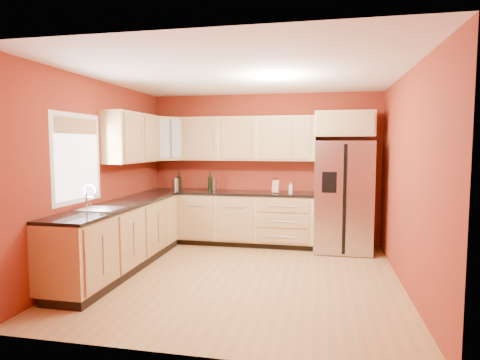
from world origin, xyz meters
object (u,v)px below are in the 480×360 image
Objects in this scene: canister_left at (176,184)px; knife_block at (276,187)px; refrigerator at (343,196)px; soap_dispenser at (291,188)px; wine_bottle_a at (210,181)px.

canister_left is 1.02× the size of knife_block.
refrigerator is 10.22× the size of soap_dispenser.
knife_block reaches higher than soap_dispenser.
wine_bottle_a is at bearing 179.75° from soap_dispenser.
knife_block is 0.24m from soap_dispenser.
refrigerator is 8.38× the size of canister_left.
soap_dispenser is (2.01, -0.04, -0.02)m from canister_left.
knife_block is at bearing -0.20° from wine_bottle_a.
refrigerator reaches higher than wine_bottle_a.
soap_dispenser is at bearing -1.14° from canister_left.
refrigerator is at bearing -0.65° from wine_bottle_a.
refrigerator is at bearing 8.24° from knife_block.
refrigerator is 8.54× the size of knife_block.
canister_left is at bearing -171.87° from knife_block.
refrigerator reaches higher than canister_left.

